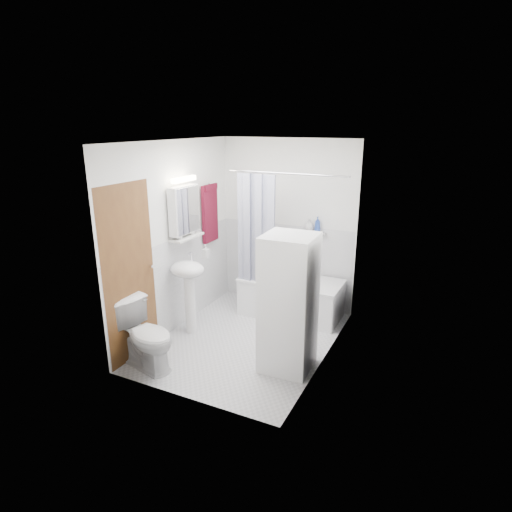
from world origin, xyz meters
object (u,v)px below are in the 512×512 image
at_px(bathtub, 291,296).
at_px(washer_dryer, 288,304).
at_px(sink, 188,281).
at_px(toilet, 146,335).

bearing_deg(bathtub, washer_dryer, -70.44).
xyz_separation_m(sink, toilet, (0.03, -0.89, -0.33)).
bearing_deg(bathtub, toilet, -116.37).
xyz_separation_m(bathtub, sink, (-0.99, -1.03, 0.41)).
bearing_deg(washer_dryer, bathtub, 107.57).
distance_m(bathtub, toilet, 2.14).
distance_m(sink, toilet, 0.95).
height_order(bathtub, toilet, toilet).
xyz_separation_m(sink, washer_dryer, (1.43, -0.23, 0.05)).
relative_size(sink, washer_dryer, 0.69).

